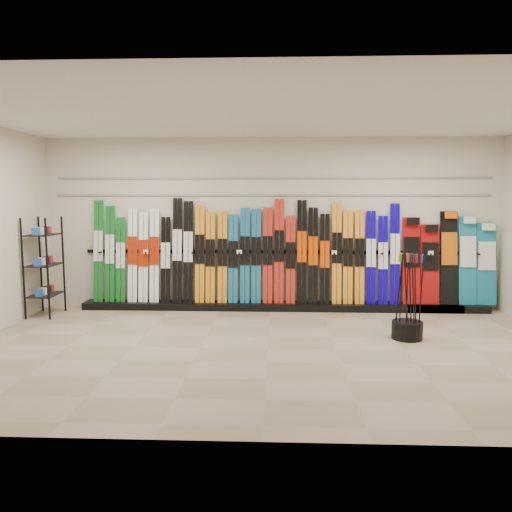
{
  "coord_description": "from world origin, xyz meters",
  "views": [
    {
      "loc": [
        0.1,
        -6.33,
        1.98
      ],
      "look_at": [
        -0.2,
        1.0,
        1.1
      ],
      "focal_mm": 35.0,
      "sensor_mm": 36.0,
      "label": 1
    }
  ],
  "objects": [
    {
      "name": "back_wall",
      "position": [
        0.0,
        2.5,
        1.5
      ],
      "size": [
        8.0,
        0.0,
        8.0
      ],
      "primitive_type": "plane",
      "rotation": [
        1.57,
        0.0,
        0.0
      ],
      "color": "beige",
      "rests_on": "floor"
    },
    {
      "name": "ceiling",
      "position": [
        0.0,
        0.0,
        3.0
      ],
      "size": [
        8.0,
        8.0,
        0.0
      ],
      "primitive_type": "plane",
      "rotation": [
        3.14,
        0.0,
        0.0
      ],
      "color": "silver",
      "rests_on": "back_wall"
    },
    {
      "name": "skis",
      "position": [
        -0.45,
        2.33,
        0.95
      ],
      "size": [
        5.38,
        0.24,
        1.83
      ],
      "color": "#0F651F",
      "rests_on": "ski_rack_base"
    },
    {
      "name": "ski_poles",
      "position": [
        1.92,
        0.52,
        0.61
      ],
      "size": [
        0.33,
        0.29,
        1.18
      ],
      "color": "black",
      "rests_on": "pole_bin"
    },
    {
      "name": "slatwall_rail_0",
      "position": [
        0.0,
        2.48,
        2.0
      ],
      "size": [
        7.6,
        0.02,
        0.03
      ],
      "primitive_type": "cube",
      "color": "gray",
      "rests_on": "back_wall"
    },
    {
      "name": "accessory_rack",
      "position": [
        -3.75,
        1.7,
        0.82
      ],
      "size": [
        0.4,
        0.6,
        1.64
      ],
      "primitive_type": "cube",
      "color": "black",
      "rests_on": "floor"
    },
    {
      "name": "ski_rack_base",
      "position": [
        0.22,
        2.28,
        0.06
      ],
      "size": [
        8.0,
        0.4,
        0.12
      ],
      "primitive_type": "cube",
      "color": "black",
      "rests_on": "floor"
    },
    {
      "name": "slatwall_rail_1",
      "position": [
        0.0,
        2.48,
        2.3
      ],
      "size": [
        7.6,
        0.02,
        0.03
      ],
      "primitive_type": "cube",
      "color": "gray",
      "rests_on": "back_wall"
    },
    {
      "name": "floor",
      "position": [
        0.0,
        0.0,
        0.0
      ],
      "size": [
        8.0,
        8.0,
        0.0
      ],
      "primitive_type": "plane",
      "color": "gray",
      "rests_on": "ground"
    },
    {
      "name": "pole_bin",
      "position": [
        1.93,
        0.54,
        0.12
      ],
      "size": [
        0.43,
        0.43,
        0.25
      ],
      "primitive_type": "cylinder",
      "color": "black",
      "rests_on": "floor"
    },
    {
      "name": "snowboards",
      "position": [
        3.1,
        2.35,
        0.86
      ],
      "size": [
        1.59,
        0.25,
        1.61
      ],
      "color": "#990C0C",
      "rests_on": "ski_rack_base"
    }
  ]
}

